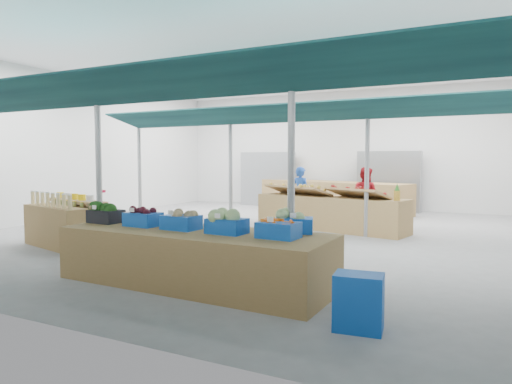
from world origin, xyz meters
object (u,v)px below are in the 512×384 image
bottle_shelf (66,224)px  vendor_left (301,194)px  fruit_counter (330,213)px  crate_stack (359,302)px  veg_counter (194,257)px  vendor_right (365,196)px

bottle_shelf → vendor_left: bearing=77.1°
fruit_counter → crate_stack: (2.28, -6.40, -0.12)m
veg_counter → vendor_left: bearing=100.2°
vendor_left → vendor_right: same height
crate_stack → vendor_left: bearing=114.9°
vendor_right → veg_counter: bearing=96.2°
fruit_counter → vendor_left: (-1.20, 1.10, 0.36)m
bottle_shelf → veg_counter: (3.90, -1.23, -0.07)m
vendor_left → vendor_right: bearing=-167.2°
crate_stack → veg_counter: bearing=164.2°
veg_counter → crate_stack: (2.47, -0.70, -0.09)m
vendor_left → vendor_right: 1.80m
veg_counter → vendor_left: (-1.02, 6.80, 0.39)m
bottle_shelf → vendor_right: 7.29m
fruit_counter → vendor_left: 1.67m
vendor_right → fruit_counter: bearing=74.1°
veg_counter → fruit_counter: (0.18, 5.70, 0.04)m
bottle_shelf → fruit_counter: bottle_shelf is taller
crate_stack → fruit_counter: bearing=109.6°
veg_counter → fruit_counter: 5.70m
bottle_shelf → crate_stack: (6.37, -1.92, -0.16)m
veg_counter → fruit_counter: bearing=89.9°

